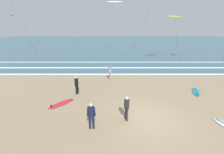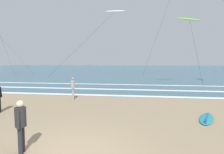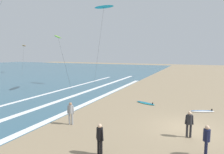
{
  "view_description": "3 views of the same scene",
  "coord_description": "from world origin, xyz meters",
  "views": [
    {
      "loc": [
        -2.29,
        -8.34,
        5.48
      ],
      "look_at": [
        -2.26,
        2.03,
        2.08
      ],
      "focal_mm": 24.1,
      "sensor_mm": 36.0,
      "label": 1
    },
    {
      "loc": [
        2.05,
        -5.32,
        2.78
      ],
      "look_at": [
        0.67,
        4.47,
        1.91
      ],
      "focal_mm": 30.69,
      "sensor_mm": 36.0,
      "label": 2
    },
    {
      "loc": [
        -13.19,
        -0.46,
        4.96
      ],
      "look_at": [
        -0.57,
        5.12,
        3.27
      ],
      "focal_mm": 30.66,
      "sensor_mm": 36.0,
      "label": 3
    }
  ],
  "objects": [
    {
      "name": "ground_plane",
      "position": [
        0.0,
        0.0,
        0.0
      ],
      "size": [
        160.0,
        160.0,
        0.0
      ],
      "primitive_type": "plane",
      "color": "#937F60"
    },
    {
      "name": "wave_foam_shoreline",
      "position": [
        -0.61,
        9.41,
        0.01
      ],
      "size": [
        42.26,
        0.63,
        0.01
      ],
      "primitive_type": "cube",
      "color": "white",
      "rests_on": "ocean_surface"
    },
    {
      "name": "wave_foam_mid_break",
      "position": [
        -0.7,
        12.63,
        0.01
      ],
      "size": [
        55.32,
        0.65,
        0.01
      ],
      "primitive_type": "cube",
      "color": "white",
      "rests_on": "ocean_surface"
    },
    {
      "name": "wave_foam_outer_break",
      "position": [
        -0.98,
        16.36,
        0.01
      ],
      "size": [
        48.77,
        0.51,
        0.01
      ],
      "primitive_type": "cube",
      "color": "white",
      "rests_on": "ocean_surface"
    },
    {
      "name": "surfer_background_far",
      "position": [
        -5.32,
        3.67,
        0.96
      ],
      "size": [
        0.32,
        0.51,
        1.6
      ],
      "color": "black",
      "rests_on": "ground"
    },
    {
      "name": "surfer_mid_group",
      "position": [
        -1.4,
        -0.23,
        0.96
      ],
      "size": [
        0.32,
        0.51,
        1.6
      ],
      "color": "#232328",
      "rests_on": "ground"
    },
    {
      "name": "surfer_foreground_main",
      "position": [
        -3.44,
        -1.07,
        0.96
      ],
      "size": [
        0.51,
        0.32,
        1.6
      ],
      "color": "#141938",
      "rests_on": "ground"
    },
    {
      "name": "surfer_left_far",
      "position": [
        -2.51,
        7.43,
        0.96
      ],
      "size": [
        0.32,
        0.51,
        1.6
      ],
      "color": "gray",
      "rests_on": "ground"
    },
    {
      "name": "surfboard_right_spare",
      "position": [
        5.24,
        4.0,
        0.05
      ],
      "size": [
        1.34,
        2.17,
        0.25
      ],
      "color": "teal",
      "rests_on": "ground"
    },
    {
      "name": "surfboard_foreground_flat",
      "position": [
        4.53,
        -1.1,
        0.05
      ],
      "size": [
        1.35,
        2.17,
        0.25
      ],
      "color": "silver",
      "rests_on": "ground"
    },
    {
      "name": "kite_orange_high_right",
      "position": [
        22.68,
        39.88,
        6.94
      ],
      "size": [
        5.11,
        4.77,
        7.19
      ],
      "color": "orange",
      "rests_on": "ground"
    },
    {
      "name": "kite_cyan_far_left",
      "position": [
        13.21,
        12.53,
        11.78
      ],
      "size": [
        3.06,
        4.84,
        12.06
      ],
      "color": "#23A8C6",
      "rests_on": "ground"
    },
    {
      "name": "kite_lime_far_right",
      "position": [
        7.32,
        16.39,
        7.12
      ],
      "size": [
        3.17,
        2.25,
        7.36
      ],
      "color": "#70C628",
      "rests_on": "ground"
    }
  ]
}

